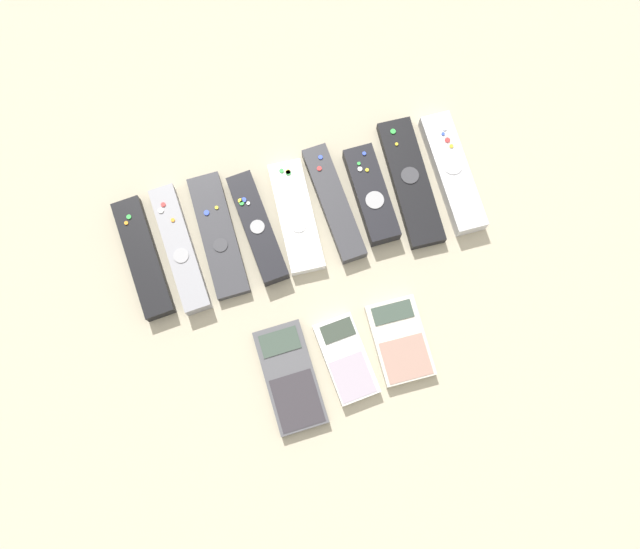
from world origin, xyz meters
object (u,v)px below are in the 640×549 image
at_px(calculator_0, 290,377).
at_px(calculator_1, 345,359).
at_px(remote_7, 410,182).
at_px(remote_8, 452,173).
at_px(remote_5, 334,203).
at_px(remote_6, 371,195).
at_px(calculator_2, 400,340).
at_px(remote_3, 258,228).
at_px(remote_0, 143,258).
at_px(remote_2, 218,235).
at_px(remote_4, 296,216).
at_px(remote_1, 180,249).

bearing_deg(calculator_0, calculator_1, 0.76).
relative_size(remote_7, remote_8, 1.08).
height_order(remote_5, remote_6, remote_6).
distance_m(remote_8, calculator_2, 0.29).
distance_m(remote_3, remote_8, 0.33).
bearing_deg(remote_6, remote_3, -178.77).
bearing_deg(remote_0, remote_5, -3.32).
bearing_deg(calculator_0, remote_3, 85.87).
bearing_deg(remote_6, remote_2, 179.27).
relative_size(remote_2, calculator_2, 1.59).
relative_size(remote_5, remote_8, 0.97).
height_order(calculator_1, calculator_2, calculator_1).
height_order(remote_4, remote_6, remote_6).
bearing_deg(calculator_2, remote_5, 99.68).
bearing_deg(calculator_2, remote_4, 114.20).
bearing_deg(remote_0, remote_6, -4.12).
xyz_separation_m(remote_1, remote_8, (0.45, -0.00, 0.00)).
xyz_separation_m(remote_1, remote_7, (0.38, 0.00, -0.00)).
relative_size(remote_4, calculator_1, 1.43).
bearing_deg(remote_2, calculator_2, -47.12).
bearing_deg(remote_0, remote_8, -4.18).
bearing_deg(calculator_0, remote_2, 100.45).
distance_m(remote_4, remote_6, 0.12).
xyz_separation_m(remote_3, remote_7, (0.26, 0.00, -0.00)).
xyz_separation_m(remote_4, calculator_1, (0.01, -0.24, -0.00)).
distance_m(remote_3, calculator_2, 0.28).
relative_size(remote_0, calculator_0, 1.24).
bearing_deg(calculator_1, remote_0, 132.68).
xyz_separation_m(remote_0, remote_5, (0.31, 0.00, -0.00)).
xyz_separation_m(remote_1, remote_6, (0.31, -0.00, 0.00)).
xyz_separation_m(remote_1, calculator_2, (0.28, -0.24, -0.01)).
bearing_deg(remote_5, remote_2, 176.77).
height_order(remote_4, calculator_2, remote_4).
xyz_separation_m(remote_1, remote_4, (0.19, -0.00, -0.00)).
bearing_deg(remote_1, remote_5, -1.73).
xyz_separation_m(remote_4, remote_7, (0.19, 0.00, -0.00)).
relative_size(remote_4, remote_7, 0.85).
distance_m(remote_0, remote_4, 0.25).
xyz_separation_m(remote_4, calculator_2, (0.09, -0.24, -0.00)).
bearing_deg(remote_2, calculator_1, -61.02).
height_order(remote_1, remote_4, remote_1).
distance_m(remote_1, remote_8, 0.45).
xyz_separation_m(remote_3, calculator_0, (-0.02, -0.24, -0.01)).
xyz_separation_m(remote_1, calculator_0, (0.11, -0.24, -0.01)).
bearing_deg(remote_3, remote_4, -1.86).
bearing_deg(remote_7, remote_4, -175.82).
xyz_separation_m(remote_7, calculator_1, (-0.19, -0.24, -0.00)).
bearing_deg(remote_0, remote_3, -5.11).
xyz_separation_m(remote_5, calculator_0, (-0.14, -0.24, -0.00)).
relative_size(remote_1, calculator_1, 1.59).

